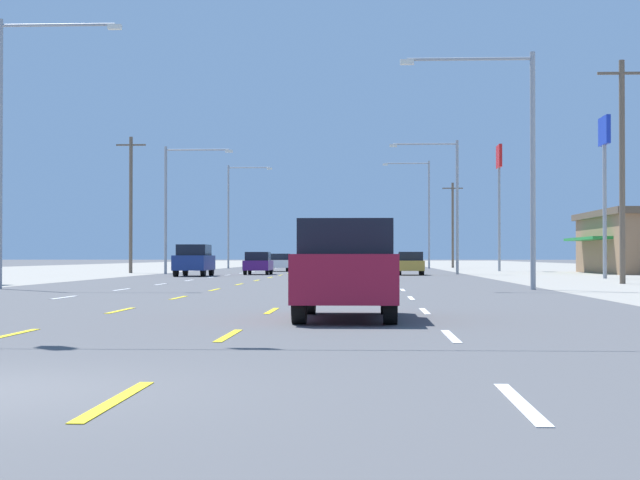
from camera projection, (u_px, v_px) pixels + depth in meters
The scene contains 22 objects.
ground_plane at pixel (312, 274), 75.70m from camera, with size 572.00×572.00×0.00m, color #4C4C4F.
lane_markings at pixel (331, 268), 114.16m from camera, with size 10.64×227.60×0.01m.
suv_inner_right_nearest at pixel (346, 268), 21.18m from camera, with size 1.98×4.90×1.98m.
suv_far_left_near at pixel (194, 260), 66.02m from camera, with size 1.98×4.90×1.98m.
hatchback_far_right_mid at pixel (410, 263), 69.94m from camera, with size 1.72×3.90×1.54m.
hatchback_inner_left_midfar at pixel (258, 263), 71.68m from camera, with size 1.72×3.90×1.54m.
sedan_inner_left_far at pixel (279, 262), 86.59m from camera, with size 1.80×4.50×1.46m.
hatchback_center_turn_farther at pixel (331, 260), 120.05m from camera, with size 1.72×3.90×1.54m.
hatchback_inner_right_farthest at pixel (365, 260), 124.19m from camera, with size 1.72×3.90×1.54m.
sedan_inner_left_distant_a at pixel (307, 260), 129.53m from camera, with size 1.80×4.50×1.46m.
hatchback_far_left_distant_b at pixel (283, 260), 138.41m from camera, with size 1.72×3.90×1.54m.
pole_sign_right_row_1 at pixel (604, 156), 58.99m from camera, with size 0.24×2.12×9.07m.
pole_sign_right_row_2 at pixel (499, 174), 88.11m from camera, with size 0.24×2.34×10.54m.
streetlight_left_row_0 at pixel (13, 131), 40.46m from camera, with size 4.80×0.26×10.38m.
streetlight_right_row_0 at pixel (516, 148), 39.59m from camera, with size 5.06×0.26×8.94m.
streetlight_left_row_1 at pixel (174, 198), 73.71m from camera, with size 4.81×0.26×8.94m.
streetlight_right_row_1 at pixel (449, 195), 72.85m from camera, with size 4.76×0.26×9.27m.
streetlight_left_row_2 at pixel (233, 209), 106.99m from camera, with size 4.55×0.26×10.49m.
streetlight_right_row_2 at pixel (424, 206), 106.12m from camera, with size 4.75×0.26×10.86m.
utility_pole_right_row_0 at pixel (622, 167), 47.89m from camera, with size 2.20×0.26×10.18m.
utility_pole_left_row_1 at pixel (131, 202), 78.01m from camera, with size 2.20×0.26×10.09m.
utility_pole_right_row_2 at pixel (453, 223), 113.72m from camera, with size 2.20×0.26×9.18m.
Camera 1 is at (3.94, -9.63, 1.26)m, focal length 59.28 mm.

